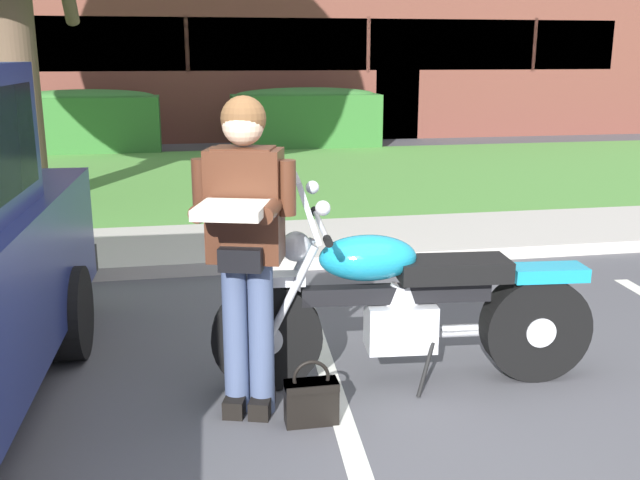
# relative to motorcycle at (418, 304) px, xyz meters

# --- Properties ---
(ground_plane) EXTENTS (140.00, 140.00, 0.00)m
(ground_plane) POSITION_rel_motorcycle_xyz_m (-0.39, -0.80, -0.49)
(ground_plane) COLOR #4C4C51
(curb_strip) EXTENTS (60.00, 0.20, 0.12)m
(curb_strip) POSITION_rel_motorcycle_xyz_m (-0.39, 2.48, -0.43)
(curb_strip) COLOR #B7B2A8
(curb_strip) RESTS_ON ground
(concrete_walk) EXTENTS (60.00, 1.50, 0.08)m
(concrete_walk) POSITION_rel_motorcycle_xyz_m (-0.39, 3.33, -0.45)
(concrete_walk) COLOR #B7B2A8
(concrete_walk) RESTS_ON ground
(grass_lawn) EXTENTS (60.00, 6.42, 0.06)m
(grass_lawn) POSITION_rel_motorcycle_xyz_m (-0.39, 7.29, -0.46)
(grass_lawn) COLOR #518E3D
(grass_lawn) RESTS_ON ground
(stall_stripe_1) EXTENTS (0.39, 4.40, 0.01)m
(stall_stripe_1) POSITION_rel_motorcycle_xyz_m (-0.54, -0.60, -0.49)
(stall_stripe_1) COLOR silver
(stall_stripe_1) RESTS_ON ground
(motorcycle) EXTENTS (2.24, 0.82, 1.26)m
(motorcycle) POSITION_rel_motorcycle_xyz_m (0.00, 0.00, 0.00)
(motorcycle) COLOR black
(motorcycle) RESTS_ON ground
(rider_person) EXTENTS (0.55, 0.65, 1.70)m
(rider_person) POSITION_rel_motorcycle_xyz_m (-1.01, -0.19, 0.52)
(rider_person) COLOR black
(rider_person) RESTS_ON ground
(handbag) EXTENTS (0.28, 0.13, 0.36)m
(handbag) POSITION_rel_motorcycle_xyz_m (-0.70, -0.38, -0.34)
(handbag) COLOR black
(handbag) RESTS_ON ground
(hedge_left) EXTENTS (2.74, 0.90, 1.24)m
(hedge_left) POSITION_rel_motorcycle_xyz_m (-3.10, 10.82, 0.16)
(hedge_left) COLOR #336B2D
(hedge_left) RESTS_ON ground
(hedge_center_left) EXTENTS (2.98, 0.90, 1.24)m
(hedge_center_left) POSITION_rel_motorcycle_xyz_m (1.16, 10.82, 0.16)
(hedge_center_left) COLOR #336B2D
(hedge_center_left) RESTS_ON ground
(brick_building) EXTENTS (23.36, 10.62, 3.99)m
(brick_building) POSITION_rel_motorcycle_xyz_m (-1.13, 17.46, 1.51)
(brick_building) COLOR brown
(brick_building) RESTS_ON ground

